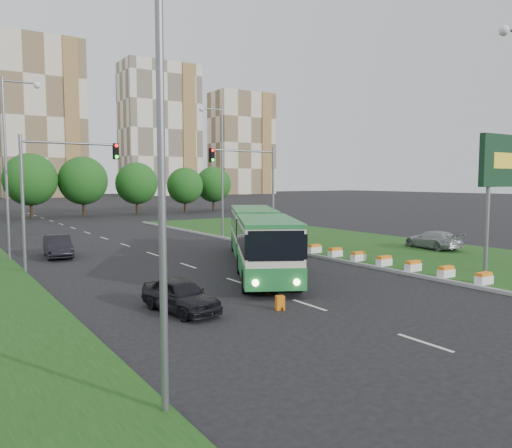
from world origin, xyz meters
TOP-DOWN VIEW (x-y plane):
  - ground at (0.00, 0.00)m, footprint 360.00×360.00m
  - grass_median at (13.00, 8.00)m, footprint 14.00×60.00m
  - median_kerb at (6.05, 8.00)m, footprint 0.30×60.00m
  - lane_markings at (-3.00, 20.00)m, footprint 0.20×100.00m
  - flower_planters at (6.70, 1.90)m, footprint 1.10×20.30m
  - billboard at (12.25, -6.00)m, footprint 6.00×0.37m
  - traffic_mast_median at (4.78, 10.00)m, footprint 5.76×0.32m
  - traffic_mast_left at (-10.38, 9.00)m, footprint 5.76×0.32m
  - street_lamps at (-3.00, 10.00)m, footprint 36.00×60.00m
  - tree_line at (10.00, 55.00)m, footprint 120.00×8.00m
  - apartment_tower_ceast at (15.00, 150.00)m, footprint 25.00×15.00m
  - apartment_tower_east at (55.00, 150.00)m, footprint 27.00×15.00m
  - midrise_east at (90.00, 150.00)m, footprint 24.00×14.00m
  - articulated_bus at (0.17, 3.45)m, footprint 2.81×18.04m
  - car_left_near at (-8.11, -3.96)m, footprint 2.26×4.29m
  - car_left_far at (-9.11, 14.22)m, footprint 2.10×4.80m
  - car_median at (15.66, 1.87)m, footprint 2.51×4.96m
  - pedestrian at (-3.39, -3.38)m, footprint 0.48×0.63m
  - shopping_trolley at (-4.52, -5.94)m, footprint 0.35×0.37m

SIDE VIEW (x-z plane):
  - ground at x=0.00m, z-range 0.00..0.00m
  - lane_markings at x=-3.00m, z-range -0.01..0.01m
  - grass_median at x=13.00m, z-range 0.00..0.15m
  - median_kerb at x=6.05m, z-range 0.00..0.18m
  - shopping_trolley at x=-4.52m, z-range 0.00..0.59m
  - flower_planters at x=6.70m, z-range 0.15..0.75m
  - car_left_near at x=-8.11m, z-range 0.00..1.39m
  - car_left_far at x=-9.11m, z-range 0.00..1.53m
  - pedestrian at x=-3.39m, z-range 0.00..1.57m
  - car_median at x=15.66m, z-range 0.15..1.53m
  - articulated_bus at x=0.17m, z-range 0.33..3.30m
  - tree_line at x=10.00m, z-range 0.00..9.00m
  - traffic_mast_median at x=4.78m, z-range 1.35..9.35m
  - traffic_mast_left at x=-10.38m, z-range 1.35..9.35m
  - street_lamps at x=-3.00m, z-range 0.00..12.00m
  - billboard at x=12.25m, z-range 2.16..10.16m
  - midrise_east at x=90.00m, z-range 0.00..40.00m
  - apartment_tower_east at x=55.00m, z-range 0.00..47.00m
  - apartment_tower_ceast at x=15.00m, z-range 0.00..50.00m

